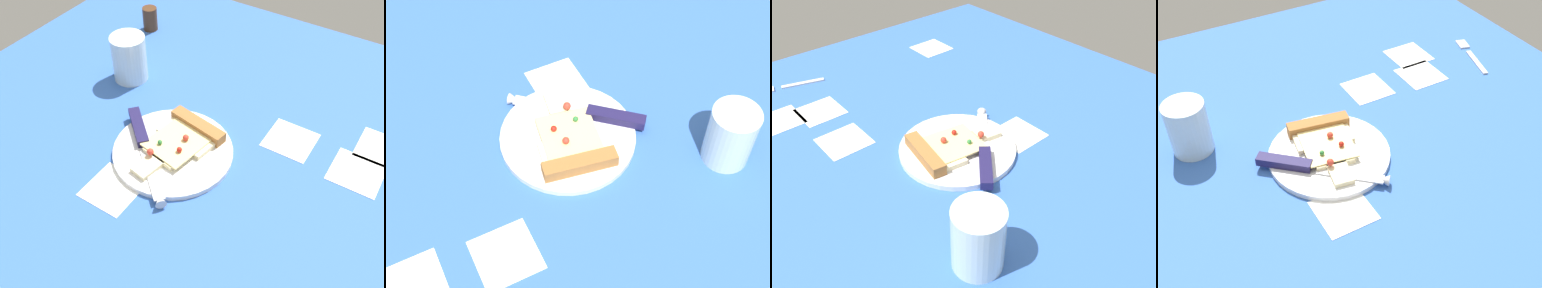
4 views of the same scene
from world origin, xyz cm
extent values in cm
cube|color=#3360B7|center=(0.00, 0.00, -1.50)|extent=(116.93, 116.93, 3.00)
cube|color=white|center=(15.07, -13.53, -0.10)|extent=(9.00, 9.00, 0.20)
cube|color=white|center=(13.81, -26.97, -0.10)|extent=(9.00, 9.00, 0.20)
cube|color=white|center=(-12.78, 7.79, -0.10)|extent=(9.00, 9.00, 0.20)
cylinder|color=silver|center=(-0.02, 3.76, 0.53)|extent=(22.53, 22.53, 1.06)
cube|color=beige|center=(3.92, 3.07, 1.56)|extent=(7.82, 11.88, 1.00)
cube|color=beige|center=(-1.50, 4.02, 1.56)|extent=(6.77, 8.06, 1.00)
cube|color=beige|center=(-6.42, 4.89, 1.56)|extent=(5.75, 4.45, 1.00)
cube|color=#EDD88C|center=(0.96, 3.59, 2.21)|extent=(11.45, 10.80, 0.30)
cube|color=#9E6633|center=(6.87, 2.54, 2.16)|extent=(4.65, 12.27, 2.20)
sphere|color=red|center=(2.27, 2.34, 2.96)|extent=(1.20, 1.20, 1.20)
sphere|color=red|center=(-4.24, 5.73, 3.01)|extent=(1.30, 1.30, 1.30)
sphere|color=#2D7A38|center=(-1.19, 5.80, 2.81)|extent=(0.90, 0.90, 0.90)
sphere|color=#B21E14|center=(-0.90, 1.68, 2.87)|extent=(1.03, 1.03, 1.03)
cube|color=silver|center=(-7.13, 3.36, 1.21)|extent=(9.43, 10.33, 0.30)
cone|color=silver|center=(-11.09, -1.15, 1.21)|extent=(2.82, 2.82, 2.00)
cube|color=#1E1947|center=(0.79, 12.37, 1.86)|extent=(8.26, 8.96, 1.60)
cylinder|color=silver|center=(14.47, 25.01, 5.19)|extent=(7.59, 7.59, 10.37)
camera|label=1|loc=(-45.29, -29.35, 59.57)|focal=40.56mm
camera|label=2|loc=(52.30, -20.68, 73.88)|focal=52.61mm
camera|label=3|loc=(39.24, 50.28, 48.71)|focal=37.56mm
camera|label=4|loc=(-58.61, 32.45, 61.38)|focal=45.05mm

